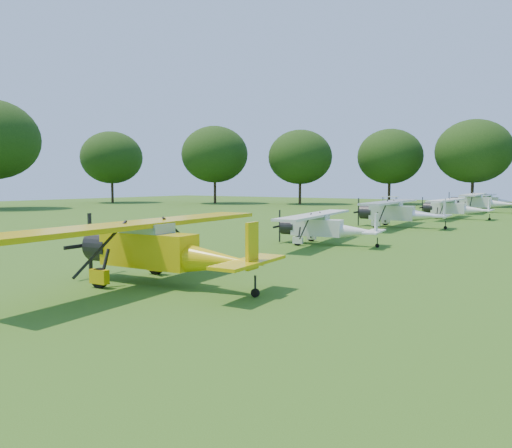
% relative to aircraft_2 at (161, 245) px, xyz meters
% --- Properties ---
extents(ground, '(160.00, 160.00, 0.00)m').
position_rel_aircraft_2_xyz_m(ground, '(-0.43, 10.85, -1.40)').
color(ground, '#345615').
rests_on(ground, ground).
extents(tree_belt, '(137.36, 130.27, 14.52)m').
position_rel_aircraft_2_xyz_m(tree_belt, '(3.14, 11.02, 6.63)').
color(tree_belt, '#302112').
rests_on(tree_belt, ground).
extents(aircraft_2, '(7.64, 12.17, 2.39)m').
position_rel_aircraft_2_xyz_m(aircraft_2, '(0.00, 0.00, 0.00)').
color(aircraft_2, '#D5B408').
rests_on(aircraft_2, ground).
extents(aircraft_3, '(6.16, 9.77, 1.92)m').
position_rel_aircraft_2_xyz_m(aircraft_3, '(-0.31, 13.36, -0.28)').
color(aircraft_3, white).
rests_on(aircraft_3, ground).
extents(aircraft_4, '(7.21, 11.48, 2.26)m').
position_rel_aircraft_2_xyz_m(aircraft_4, '(-0.34, 26.60, -0.08)').
color(aircraft_4, silver).
rests_on(aircraft_4, ground).
extents(aircraft_5, '(6.58, 10.44, 2.07)m').
position_rel_aircraft_2_xyz_m(aircraft_5, '(1.15, 38.70, -0.19)').
color(aircraft_5, white).
rests_on(aircraft_5, ground).
extents(aircraft_6, '(7.58, 12.08, 2.38)m').
position_rel_aircraft_2_xyz_m(aircraft_6, '(1.28, 51.57, -0.01)').
color(aircraft_6, white).
rests_on(aircraft_6, ground).
extents(aircraft_7, '(6.28, 9.97, 1.97)m').
position_rel_aircraft_2_xyz_m(aircraft_7, '(0.40, 64.78, -0.25)').
color(aircraft_7, silver).
rests_on(aircraft_7, ground).
extents(golf_cart, '(2.29, 1.65, 1.79)m').
position_rel_aircraft_2_xyz_m(golf_cart, '(-8.96, 49.47, -0.80)').
color(golf_cart, red).
rests_on(golf_cart, ground).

